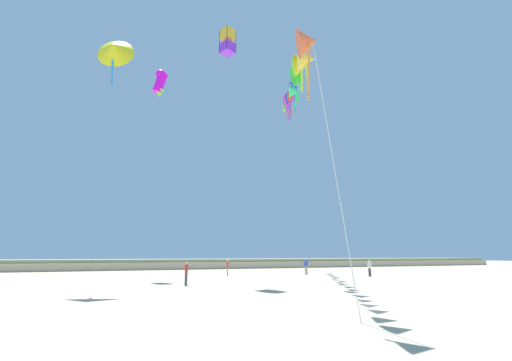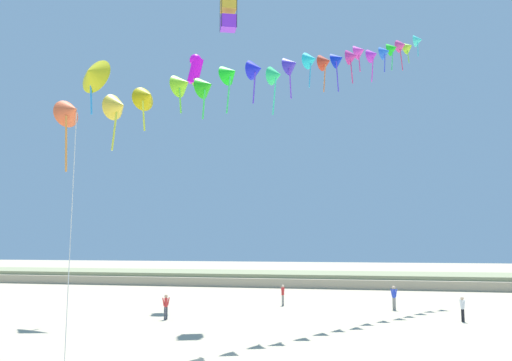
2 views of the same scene
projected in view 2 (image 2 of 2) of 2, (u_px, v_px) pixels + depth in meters
name	position (u px, v px, depth m)	size (l,w,h in m)	color
dune_ridge	(317.00, 279.00, 62.15)	(120.00, 11.62, 1.38)	tan
person_near_left	(283.00, 293.00, 41.23)	(0.22, 0.55, 1.58)	gray
person_near_right	(166.00, 305.00, 33.67)	(0.39, 0.47, 1.54)	#474C56
person_mid_center	(394.00, 296.00, 38.48)	(0.50, 0.46, 1.70)	gray
person_far_left	(463.00, 307.00, 32.70)	(0.32, 0.49, 1.50)	black
kite_banner_string	(316.00, 63.00, 35.27)	(16.58, 33.06, 23.74)	#F06236
large_kite_low_lead	(92.00, 74.00, 36.81)	(2.87, 2.13, 4.20)	yellow
large_kite_mid_trail	(228.00, 14.00, 37.47)	(1.40, 1.40, 2.30)	#832DEA
large_kite_high_solo	(195.00, 70.00, 45.32)	(1.53, 1.10, 2.99)	#EE10F2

